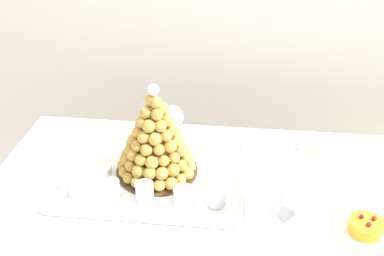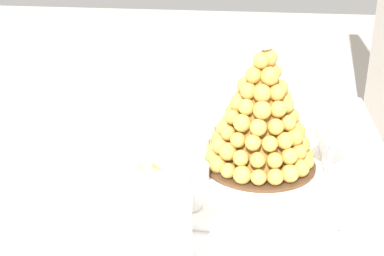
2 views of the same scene
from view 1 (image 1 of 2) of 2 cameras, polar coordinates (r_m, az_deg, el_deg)
buffet_table at (r=1.46m, az=3.83°, el=-12.33°), size 1.52×0.87×0.74m
serving_tray at (r=1.45m, az=-5.08°, el=-6.57°), size 0.58×0.40×0.02m
croquembouche at (r=1.41m, az=-4.67°, el=-1.45°), size 0.27×0.27×0.32m
dessert_cup_left at (r=1.42m, az=-14.41°, el=-7.23°), size 0.06×0.06×0.06m
dessert_cup_mid_left at (r=1.39m, az=-10.20°, el=-7.64°), size 0.05×0.05×0.05m
dessert_cup_centre at (r=1.35m, az=-6.06°, el=-8.18°), size 0.05×0.05×0.06m
dessert_cup_mid_right at (r=1.35m, az=-1.05°, el=-8.65°), size 0.06×0.06×0.05m
dessert_cup_right at (r=1.34m, az=3.08°, el=-8.89°), size 0.05×0.05×0.05m
creme_brulee_ramekin at (r=1.49m, az=-11.93°, el=-5.21°), size 0.09×0.09×0.03m
macaron_goblet at (r=1.27m, az=13.74°, el=-6.10°), size 0.11×0.11×0.23m
fruit_tart_plate at (r=1.35m, az=21.28°, el=-11.96°), size 0.19×0.19×0.06m
wine_glass at (r=1.55m, az=-2.62°, el=1.29°), size 0.08×0.08×0.17m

